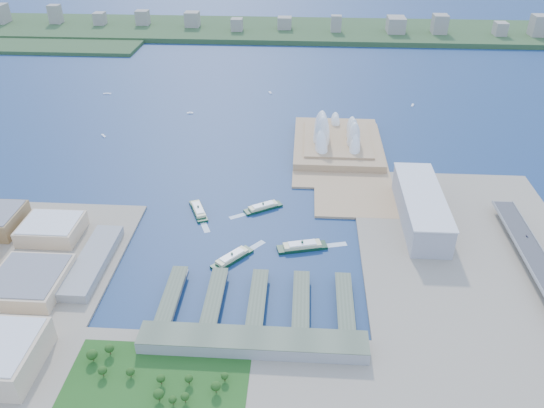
# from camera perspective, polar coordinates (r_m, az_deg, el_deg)

# --- Properties ---
(ground) EXTENTS (3000.00, 3000.00, 0.00)m
(ground) POSITION_cam_1_polar(r_m,az_deg,el_deg) (583.95, -2.28, -5.60)
(ground) COLOR #10214B
(ground) RESTS_ON ground
(east_land) EXTENTS (240.00, 500.00, 3.00)m
(east_land) POSITION_cam_1_polar(r_m,az_deg,el_deg) (573.32, 22.12, -9.03)
(east_land) COLOR gray
(east_land) RESTS_ON ground
(peninsula) EXTENTS (135.00, 220.00, 3.00)m
(peninsula) POSITION_cam_1_polar(r_m,az_deg,el_deg) (804.77, 7.22, 5.52)
(peninsula) COLOR tan
(peninsula) RESTS_ON ground
(far_shore) EXTENTS (2200.00, 260.00, 12.00)m
(far_shore) POSITION_cam_1_polar(r_m,az_deg,el_deg) (1483.66, 1.59, 18.19)
(far_shore) COLOR #2D4926
(far_shore) RESTS_ON ground
(opera_house) EXTENTS (134.00, 180.00, 58.00)m
(opera_house) POSITION_cam_1_polar(r_m,az_deg,el_deg) (809.97, 7.12, 8.08)
(opera_house) COLOR white
(opera_house) RESTS_ON peninsula
(toaster_building) EXTENTS (45.00, 155.00, 35.00)m
(toaster_building) POSITION_cam_1_polar(r_m,az_deg,el_deg) (651.64, 15.72, -0.35)
(toaster_building) COLOR gray
(toaster_building) RESTS_ON east_land
(ferry_wharves) EXTENTS (184.00, 90.00, 9.30)m
(ferry_wharves) POSITION_cam_1_polar(r_m,az_deg,el_deg) (522.38, -1.55, -10.24)
(ferry_wharves) COLOR #4F5A44
(ferry_wharves) RESTS_ON ground
(terminal_building) EXTENTS (200.00, 28.00, 12.00)m
(terminal_building) POSITION_cam_1_polar(r_m,az_deg,el_deg) (476.48, -2.08, -14.68)
(terminal_building) COLOR gray
(terminal_building) RESTS_ON south_land
(park) EXTENTS (150.00, 110.00, 16.00)m
(park) POSITION_cam_1_polar(r_m,az_deg,el_deg) (451.72, -12.84, -18.78)
(park) COLOR #194714
(park) RESTS_ON south_land
(far_skyline) EXTENTS (1900.00, 140.00, 55.00)m
(far_skyline) POSITION_cam_1_polar(r_m,az_deg,el_deg) (1456.64, 1.58, 19.29)
(far_skyline) COLOR gray
(far_skyline) RESTS_ON far_shore
(ferry_a) EXTENTS (31.76, 51.51, 9.56)m
(ferry_a) POSITION_cam_1_polar(r_m,az_deg,el_deg) (660.07, -7.94, -0.53)
(ferry_a) COLOR black
(ferry_a) RESTS_ON ground
(ferry_b) EXTENTS (48.64, 36.14, 9.31)m
(ferry_b) POSITION_cam_1_polar(r_m,az_deg,el_deg) (660.04, -0.96, -0.21)
(ferry_b) COLOR black
(ferry_b) RESTS_ON ground
(ferry_c) EXTENTS (43.95, 48.38, 9.87)m
(ferry_c) POSITION_cam_1_polar(r_m,az_deg,el_deg) (576.27, -4.32, -5.64)
(ferry_c) COLOR black
(ferry_c) RESTS_ON ground
(ferry_d) EXTENTS (57.71, 27.64, 10.58)m
(ferry_d) POSITION_cam_1_polar(r_m,az_deg,el_deg) (591.92, 3.26, -4.40)
(ferry_d) COLOR black
(ferry_d) RESTS_ON ground
(boat_a) EXTENTS (10.58, 11.90, 2.46)m
(boat_a) POSITION_cam_1_polar(r_m,az_deg,el_deg) (895.79, -17.68, 7.02)
(boat_a) COLOR white
(boat_a) RESTS_ON ground
(boat_b) EXTENTS (11.09, 5.45, 2.87)m
(boat_b) POSITION_cam_1_polar(r_m,az_deg,el_deg) (952.83, -8.81, 9.67)
(boat_b) COLOR white
(boat_b) RESTS_ON ground
(boat_c) EXTENTS (7.62, 13.16, 2.85)m
(boat_c) POSITION_cam_1_polar(r_m,az_deg,el_deg) (1009.30, 14.89, 10.25)
(boat_c) COLOR white
(boat_c) RESTS_ON ground
(boat_d) EXTENTS (14.95, 4.24, 2.49)m
(boat_d) POSITION_cam_1_polar(r_m,az_deg,el_deg) (1080.09, -17.31, 11.28)
(boat_d) COLOR white
(boat_d) RESTS_ON ground
(boat_e) EXTENTS (6.87, 11.34, 2.66)m
(boat_e) POSITION_cam_1_polar(r_m,az_deg,el_deg) (1037.95, -0.20, 11.90)
(boat_e) COLOR white
(boat_e) RESTS_ON ground
(car_c) EXTENTS (1.72, 4.22, 1.23)m
(car_c) POSITION_cam_1_polar(r_m,az_deg,el_deg) (651.00, 25.76, -3.16)
(car_c) COLOR slate
(car_c) RESTS_ON expressway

